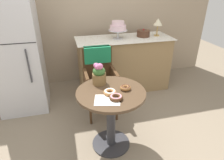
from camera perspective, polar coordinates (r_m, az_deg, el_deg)
name	(u,v)px	position (r m, az deg, el deg)	size (l,w,h in m)	color
ground_plane	(111,144)	(2.46, -0.28, -17.94)	(8.00, 8.00, 0.00)	gray
back_wall	(84,6)	(3.59, -8.01, 20.53)	(4.80, 0.10, 2.70)	tan
cafe_table	(111,108)	(2.13, -0.31, -8.21)	(0.72, 0.72, 0.72)	#4C3826
wicker_chair	(99,71)	(2.67, -3.81, 2.63)	(0.42, 0.45, 0.95)	#472D19
paper_napkin	(107,100)	(1.87, -1.38, -5.83)	(0.24, 0.19, 0.00)	white
donut_front	(126,88)	(2.04, 3.97, -2.24)	(0.11, 0.11, 0.04)	#936033
donut_mid	(110,92)	(1.96, -0.62, -3.50)	(0.13, 0.13, 0.04)	#AD7542
donut_side	(116,97)	(1.88, 1.18, -5.01)	(0.13, 0.13, 0.04)	#4C2D19
flower_vase	(99,74)	(2.12, -3.77, 1.70)	(0.15, 0.15, 0.25)	brown
display_counter	(124,64)	(3.40, 3.40, 4.73)	(1.56, 0.62, 0.90)	#93754C
tiered_cake_stand	(118,27)	(3.18, 1.74, 15.10)	(0.30, 0.30, 0.28)	silver
round_layer_cake	(143,33)	(3.37, 9.06, 13.18)	(0.21, 0.21, 0.13)	#4C2D1E
table_lamp	(158,23)	(3.43, 13.16, 15.88)	(0.15, 0.15, 0.28)	#B28C47
refrigerator	(17,53)	(3.00, -25.93, 7.00)	(0.64, 0.63, 1.70)	silver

